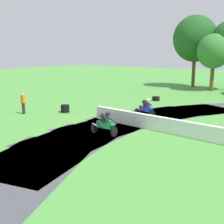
# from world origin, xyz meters

# --- Properties ---
(ground_plane) EXTENTS (120.00, 120.00, 0.00)m
(ground_plane) POSITION_xyz_m (0.00, 0.00, 0.00)
(ground_plane) COLOR #4C933D
(track_asphalt) EXTENTS (10.11, 27.66, 0.01)m
(track_asphalt) POSITION_xyz_m (1.10, -0.11, 0.00)
(track_asphalt) COLOR #47474C
(track_asphalt) RESTS_ON ground
(safety_barrier) EXTENTS (15.71, 1.80, 0.90)m
(safety_barrier) POSITION_xyz_m (5.76, -0.55, 0.45)
(safety_barrier) COLOR white
(safety_barrier) RESTS_ON ground
(motorcycle_lead_blue) EXTENTS (1.71, 0.94, 1.43)m
(motorcycle_lead_blue) POSITION_xyz_m (0.45, 2.71, 0.65)
(motorcycle_lead_blue) COLOR black
(motorcycle_lead_blue) RESTS_ON ground
(motorcycle_chase_green) EXTENTS (1.68, 0.77, 1.43)m
(motorcycle_chase_green) POSITION_xyz_m (1.08, -2.91, 0.65)
(motorcycle_chase_green) COLOR black
(motorcycle_chase_green) RESTS_ON ground
(tire_stack_near) EXTENTS (0.72, 0.72, 0.40)m
(tire_stack_near) POSITION_xyz_m (-2.56, 9.64, 0.20)
(tire_stack_near) COLOR black
(tire_stack_near) RESTS_ON ground
(tire_stack_mid_a) EXTENTS (0.67, 0.67, 0.60)m
(tire_stack_mid_a) POSITION_xyz_m (-5.53, 0.26, 0.30)
(tire_stack_mid_a) COLOR black
(tire_stack_mid_a) RESTS_ON ground
(track_marshal) EXTENTS (0.34, 0.24, 1.63)m
(track_marshal) POSITION_xyz_m (-7.69, -2.08, 0.82)
(track_marshal) COLOR #232328
(track_marshal) RESTS_ON ground
(tree_far_left) EXTENTS (5.72, 5.72, 9.32)m
(tree_far_left) POSITION_xyz_m (-4.13, 22.56, 6.30)
(tree_far_left) COLOR brown
(tree_far_left) RESTS_ON ground
(tree_far_right) EXTENTS (3.90, 3.90, 6.79)m
(tree_far_right) POSITION_xyz_m (-0.80, 20.18, 4.71)
(tree_far_right) COLOR brown
(tree_far_right) RESTS_ON ground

